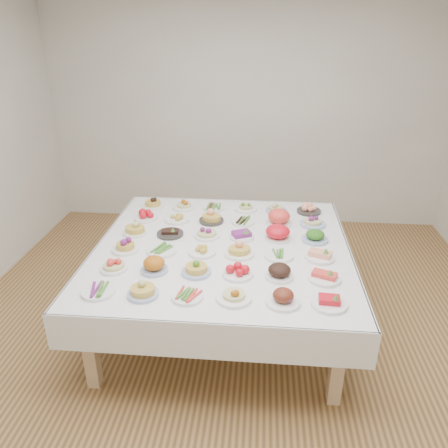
# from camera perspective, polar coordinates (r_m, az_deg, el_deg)

# --- Properties ---
(room_envelope) EXTENTS (5.02, 5.02, 2.81)m
(room_envelope) POSITION_cam_1_polar(r_m,az_deg,el_deg) (3.07, 1.25, 13.35)
(room_envelope) COLOR #A77945
(room_envelope) RESTS_ON ground
(display_table) EXTENTS (2.11, 2.11, 0.75)m
(display_table) POSITION_cam_1_polar(r_m,az_deg,el_deg) (3.68, -0.21, -3.78)
(display_table) COLOR white
(display_table) RESTS_ON ground
(dish_0) EXTENTS (0.23, 0.23, 0.06)m
(dish_0) POSITION_cam_1_polar(r_m,az_deg,el_deg) (3.14, -16.08, -8.24)
(dish_0) COLOR white
(dish_0) RESTS_ON display_table
(dish_1) EXTENTS (0.21, 0.21, 0.13)m
(dish_1) POSITION_cam_1_polar(r_m,az_deg,el_deg) (3.03, -10.58, -8.16)
(dish_1) COLOR #4C66B2
(dish_1) RESTS_ON display_table
(dish_2) EXTENTS (0.21, 0.21, 0.05)m
(dish_2) POSITION_cam_1_polar(r_m,az_deg,el_deg) (2.98, -4.79, -9.26)
(dish_2) COLOR white
(dish_2) RESTS_ON display_table
(dish_3) EXTENTS (0.24, 0.24, 0.13)m
(dish_3) POSITION_cam_1_polar(r_m,az_deg,el_deg) (2.94, 1.32, -8.86)
(dish_3) COLOR white
(dish_3) RESTS_ON display_table
(dish_4) EXTENTS (0.23, 0.23, 0.12)m
(dish_4) POSITION_cam_1_polar(r_m,az_deg,el_deg) (2.93, 7.73, -9.38)
(dish_4) COLOR white
(dish_4) RESTS_ON display_table
(dish_5) EXTENTS (0.24, 0.24, 0.10)m
(dish_5) POSITION_cam_1_polar(r_m,az_deg,el_deg) (2.98, 13.59, -9.59)
(dish_5) COLOR white
(dish_5) RESTS_ON display_table
(dish_6) EXTENTS (0.20, 0.20, 0.11)m
(dish_6) POSITION_cam_1_polar(r_m,az_deg,el_deg) (3.38, -14.23, -5.04)
(dish_6) COLOR white
(dish_6) RESTS_ON display_table
(dish_7) EXTENTS (0.20, 0.20, 0.12)m
(dish_7) POSITION_cam_1_polar(r_m,az_deg,el_deg) (3.30, -9.11, -5.32)
(dish_7) COLOR #4C66B2
(dish_7) RESTS_ON display_table
(dish_8) EXTENTS (0.22, 0.22, 0.12)m
(dish_8) POSITION_cam_1_polar(r_m,az_deg,el_deg) (3.23, -3.65, -5.61)
(dish_8) COLOR #4C66B2
(dish_8) RESTS_ON display_table
(dish_9) EXTENTS (0.22, 0.22, 0.10)m
(dish_9) POSITION_cam_1_polar(r_m,az_deg,el_deg) (3.21, 1.81, -6.04)
(dish_9) COLOR white
(dish_9) RESTS_ON display_table
(dish_10) EXTENTS (0.21, 0.21, 0.13)m
(dish_10) POSITION_cam_1_polar(r_m,az_deg,el_deg) (3.20, 7.26, -6.00)
(dish_10) COLOR white
(dish_10) RESTS_ON display_table
(dish_11) EXTENTS (0.24, 0.24, 0.10)m
(dish_11) POSITION_cam_1_polar(r_m,az_deg,el_deg) (3.24, 13.00, -6.42)
(dish_11) COLOR white
(dish_11) RESTS_ON display_table
(dish_12) EXTENTS (0.23, 0.23, 0.13)m
(dish_12) POSITION_cam_1_polar(r_m,az_deg,el_deg) (3.63, -12.79, -2.51)
(dish_12) COLOR white
(dish_12) RESTS_ON display_table
(dish_13) EXTENTS (0.26, 0.24, 0.06)m
(dish_13) POSITION_cam_1_polar(r_m,az_deg,el_deg) (3.57, -8.12, -3.29)
(dish_13) COLOR white
(dish_13) RESTS_ON display_table
(dish_14) EXTENTS (0.21, 0.21, 0.08)m
(dish_14) POSITION_cam_1_polar(r_m,az_deg,el_deg) (3.51, -2.89, -3.42)
(dish_14) COLOR white
(dish_14) RESTS_ON display_table
(dish_15) EXTENTS (0.25, 0.24, 0.15)m
(dish_15) POSITION_cam_1_polar(r_m,az_deg,el_deg) (3.47, 2.04, -2.98)
(dish_15) COLOR white
(dish_15) RESTS_ON display_table
(dish_16) EXTENTS (0.23, 0.23, 0.05)m
(dish_16) POSITION_cam_1_polar(r_m,az_deg,el_deg) (3.49, 7.16, -4.06)
(dish_16) COLOR white
(dish_16) RESTS_ON display_table
(dish_17) EXTENTS (0.23, 0.23, 0.11)m
(dish_17) POSITION_cam_1_polar(r_m,az_deg,el_deg) (3.51, 12.44, -3.75)
(dish_17) COLOR white
(dish_17) RESTS_ON display_table
(dish_18) EXTENTS (0.22, 0.21, 0.13)m
(dish_18) POSITION_cam_1_polar(r_m,az_deg,el_deg) (3.90, -11.56, -0.47)
(dish_18) COLOR white
(dish_18) RESTS_ON display_table
(dish_19) EXTENTS (0.23, 0.23, 0.09)m
(dish_19) POSITION_cam_1_polar(r_m,az_deg,el_deg) (3.84, -7.06, -1.01)
(dish_19) COLOR #2D2A28
(dish_19) RESTS_ON display_table
(dish_20) EXTENTS (0.21, 0.21, 0.12)m
(dish_20) POSITION_cam_1_polar(r_m,az_deg,el_deg) (3.77, -2.28, -0.90)
(dish_20) COLOR white
(dish_20) RESTS_ON display_table
(dish_21) EXTENTS (0.21, 0.21, 0.10)m
(dish_21) POSITION_cam_1_polar(r_m,az_deg,el_deg) (3.75, 2.30, -1.25)
(dish_21) COLOR white
(dish_21) RESTS_ON display_table
(dish_22) EXTENTS (0.24, 0.24, 0.14)m
(dish_22) POSITION_cam_1_polar(r_m,az_deg,el_deg) (3.75, 7.04, -1.04)
(dish_22) COLOR white
(dish_22) RESTS_ON display_table
(dish_23) EXTENTS (0.22, 0.22, 0.13)m
(dish_23) POSITION_cam_1_polar(r_m,az_deg,el_deg) (3.78, 11.84, -1.29)
(dish_23) COLOR #4C66B2
(dish_23) RESTS_ON display_table
(dish_24) EXTENTS (0.21, 0.21, 0.10)m
(dish_24) POSITION_cam_1_polar(r_m,az_deg,el_deg) (4.18, -10.16, 1.19)
(dish_24) COLOR white
(dish_24) RESTS_ON display_table
(dish_25) EXTENTS (0.23, 0.23, 0.09)m
(dish_25) POSITION_cam_1_polar(r_m,az_deg,el_deg) (4.11, -6.10, 0.85)
(dish_25) COLOR white
(dish_25) RESTS_ON display_table
(dish_26) EXTENTS (0.26, 0.25, 0.15)m
(dish_26) POSITION_cam_1_polar(r_m,az_deg,el_deg) (4.05, -1.66, 1.21)
(dish_26) COLOR #2D2A28
(dish_26) RESTS_ON display_table
(dish_27) EXTENTS (0.21, 0.20, 0.05)m
(dish_27) POSITION_cam_1_polar(r_m,az_deg,el_deg) (4.04, 2.49, 0.39)
(dish_27) COLOR white
(dish_27) RESTS_ON display_table
(dish_28) EXTENTS (0.23, 0.23, 0.15)m
(dish_28) POSITION_cam_1_polar(r_m,az_deg,el_deg) (4.03, 7.19, 0.92)
(dish_28) COLOR white
(dish_28) RESTS_ON display_table
(dish_29) EXTENTS (0.23, 0.23, 0.12)m
(dish_29) POSITION_cam_1_polar(r_m,az_deg,el_deg) (4.07, 11.52, 0.55)
(dish_29) COLOR #4C66B2
(dish_29) RESTS_ON display_table
(dish_30) EXTENTS (0.23, 0.23, 0.13)m
(dish_30) POSITION_cam_1_polar(r_m,az_deg,el_deg) (4.45, -9.27, 2.90)
(dish_30) COLOR white
(dish_30) RESTS_ON display_table
(dish_31) EXTENTS (0.22, 0.22, 0.12)m
(dish_31) POSITION_cam_1_polar(r_m,az_deg,el_deg) (4.38, -5.26, 2.69)
(dish_31) COLOR white
(dish_31) RESTS_ON display_table
(dish_32) EXTENTS (0.21, 0.21, 0.05)m
(dish_32) POSITION_cam_1_polar(r_m,az_deg,el_deg) (4.35, -1.31, 2.22)
(dish_32) COLOR white
(dish_32) RESTS_ON display_table
(dish_33) EXTENTS (0.22, 0.22, 0.11)m
(dish_33) POSITION_cam_1_polar(r_m,az_deg,el_deg) (4.32, 2.86, 2.43)
(dish_33) COLOR white
(dish_33) RESTS_ON display_table
(dish_34) EXTENTS (0.20, 0.20, 0.10)m
(dish_34) POSITION_cam_1_polar(r_m,az_deg,el_deg) (4.32, 6.85, 2.16)
(dish_34) COLOR #4C66B2
(dish_34) RESTS_ON display_table
(dish_35) EXTENTS (0.23, 0.23, 0.10)m
(dish_35) POSITION_cam_1_polar(r_m,az_deg,el_deg) (4.35, 11.05, 2.05)
(dish_35) COLOR #2D2A28
(dish_35) RESTS_ON display_table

